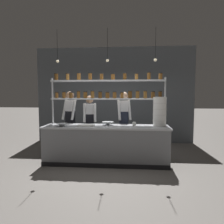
% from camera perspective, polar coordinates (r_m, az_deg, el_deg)
% --- Properties ---
extents(ground_plane, '(40.00, 40.00, 0.00)m').
position_cam_1_polar(ground_plane, '(5.51, -1.56, -13.16)').
color(ground_plane, slate).
extents(back_wall, '(5.44, 0.12, 3.28)m').
position_cam_1_polar(back_wall, '(7.64, 0.55, 4.40)').
color(back_wall, '#4C5156').
rests_on(back_wall, ground_plane).
extents(prep_counter, '(3.04, 0.76, 0.92)m').
position_cam_1_polar(prep_counter, '(5.39, -1.57, -8.51)').
color(prep_counter, gray).
rests_on(prep_counter, ground_plane).
extents(spice_shelf_unit, '(2.93, 0.28, 2.24)m').
position_cam_1_polar(spice_shelf_unit, '(5.57, -1.20, 5.42)').
color(spice_shelf_unit, '#B7BABF').
rests_on(spice_shelf_unit, ground_plane).
extents(chef_left, '(0.41, 0.35, 1.76)m').
position_cam_1_polar(chef_left, '(6.17, -10.86, -1.54)').
color(chef_left, black).
rests_on(chef_left, ground_plane).
extents(chef_center, '(0.40, 0.32, 1.65)m').
position_cam_1_polar(chef_center, '(6.08, -5.82, -2.34)').
color(chef_center, black).
rests_on(chef_center, ground_plane).
extents(chef_right, '(0.41, 0.34, 1.75)m').
position_cam_1_polar(chef_right, '(6.03, 3.11, -1.67)').
color(chef_right, black).
rests_on(chef_right, ground_plane).
extents(container_stack, '(0.33, 0.33, 0.70)m').
position_cam_1_polar(container_stack, '(5.41, 12.35, 0.14)').
color(container_stack, white).
rests_on(container_stack, prep_counter).
extents(cutting_board, '(0.40, 0.26, 0.02)m').
position_cam_1_polar(cutting_board, '(5.34, -6.81, -3.49)').
color(cutting_board, silver).
rests_on(cutting_board, prep_counter).
extents(prep_bowl_near_left, '(0.28, 0.28, 0.08)m').
position_cam_1_polar(prep_bowl_near_left, '(5.35, -12.95, -3.31)').
color(prep_bowl_near_left, '#B2B7BC').
rests_on(prep_bowl_near_left, prep_counter).
extents(prep_bowl_center_front, '(0.29, 0.29, 0.08)m').
position_cam_1_polar(prep_bowl_center_front, '(5.45, -1.10, -3.00)').
color(prep_bowl_center_front, silver).
rests_on(prep_bowl_center_front, prep_counter).
extents(serving_cup_front, '(0.08, 0.08, 0.10)m').
position_cam_1_polar(serving_cup_front, '(5.33, 5.80, -3.11)').
color(serving_cup_front, silver).
rests_on(serving_cup_front, prep_counter).
extents(pendant_light_row, '(2.40, 0.07, 0.79)m').
position_cam_1_polar(pendant_light_row, '(5.30, -1.55, 13.77)').
color(pendant_light_row, black).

